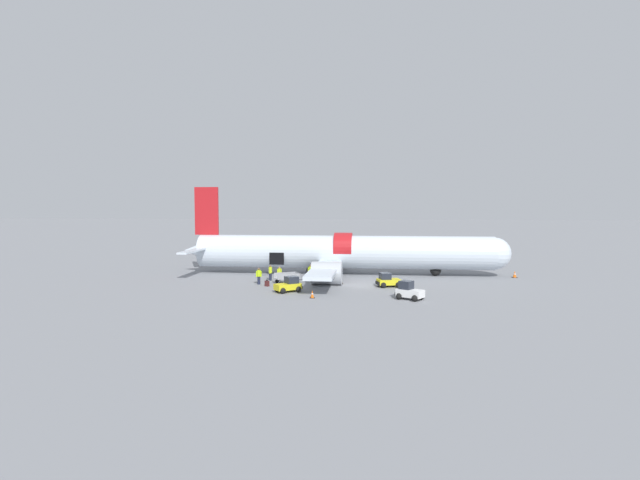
{
  "coord_description": "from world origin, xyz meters",
  "views": [
    {
      "loc": [
        1.39,
        -50.77,
        8.14
      ],
      "look_at": [
        -4.96,
        6.64,
        4.15
      ],
      "focal_mm": 28.0,
      "sensor_mm": 36.0,
      "label": 1
    }
  ],
  "objects": [
    {
      "name": "ground_plane",
      "position": [
        0.0,
        0.0,
        0.0
      ],
      "size": [
        500.0,
        500.0,
        0.0
      ],
      "primitive_type": "plane",
      "color": "gray"
    },
    {
      "name": "airplane",
      "position": [
        -2.77,
        7.8,
        2.59
      ],
      "size": [
        38.72,
        29.73,
        10.38
      ],
      "color": "silver",
      "rests_on": "ground_plane"
    },
    {
      "name": "baggage_tug_lead",
      "position": [
        4.37,
        -7.32,
        0.66
      ],
      "size": [
        2.6,
        2.35,
        1.61
      ],
      "color": "white",
      "rests_on": "ground_plane"
    },
    {
      "name": "baggage_tug_mid",
      "position": [
        2.7,
        -0.69,
        0.6
      ],
      "size": [
        2.6,
        2.28,
        1.42
      ],
      "color": "yellow",
      "rests_on": "ground_plane"
    },
    {
      "name": "baggage_tug_rear",
      "position": [
        -6.67,
        -4.76,
        0.61
      ],
      "size": [
        2.7,
        2.49,
        1.46
      ],
      "color": "yellow",
      "rests_on": "ground_plane"
    },
    {
      "name": "baggage_cart_loading",
      "position": [
        -7.64,
        0.23,
        0.54
      ],
      "size": [
        3.32,
        2.5,
        1.11
      ],
      "color": "#999BA0",
      "rests_on": "ground_plane"
    },
    {
      "name": "ground_crew_loader_a",
      "position": [
        -5.63,
        3.09,
        0.88
      ],
      "size": [
        0.58,
        0.4,
        1.68
      ],
      "color": "#1E2338",
      "rests_on": "ground_plane"
    },
    {
      "name": "ground_crew_loader_b",
      "position": [
        -9.93,
        2.23,
        0.88
      ],
      "size": [
        0.4,
        0.58,
        1.68
      ],
      "color": "#1E2338",
      "rests_on": "ground_plane"
    },
    {
      "name": "ground_crew_driver",
      "position": [
        -10.53,
        -0.61,
        0.9
      ],
      "size": [
        0.6,
        0.47,
        1.72
      ],
      "color": "#1E2338",
      "rests_on": "ground_plane"
    },
    {
      "name": "ground_crew_supervisor",
      "position": [
        -8.92,
        2.24,
        0.81
      ],
      "size": [
        0.5,
        0.48,
        1.54
      ],
      "color": "black",
      "rests_on": "ground_plane"
    },
    {
      "name": "suitcase_on_tarmac_upright",
      "position": [
        -9.43,
        -1.74,
        0.28
      ],
      "size": [
        0.51,
        0.47,
        0.68
      ],
      "color": "#4C1E1E",
      "rests_on": "ground_plane"
    },
    {
      "name": "safety_cone_nose",
      "position": [
        17.16,
        7.34,
        0.34
      ],
      "size": [
        0.57,
        0.57,
        0.73
      ],
      "color": "black",
      "rests_on": "ground_plane"
    },
    {
      "name": "safety_cone_engine_left",
      "position": [
        -4.07,
        -7.61,
        0.33
      ],
      "size": [
        0.43,
        0.43,
        0.7
      ],
      "color": "black",
      "rests_on": "ground_plane"
    },
    {
      "name": "safety_cone_wingtip",
      "position": [
        -2.17,
        0.6,
        0.36
      ],
      "size": [
        0.55,
        0.55,
        0.77
      ],
      "color": "black",
      "rests_on": "ground_plane"
    }
  ]
}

